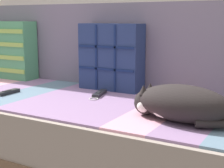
{
  "coord_description": "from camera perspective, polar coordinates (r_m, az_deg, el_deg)",
  "views": [
    {
      "loc": [
        1.05,
        -1.38,
        0.82
      ],
      "look_at": [
        0.25,
        0.02,
        0.52
      ],
      "focal_mm": 55.0,
      "sensor_mm": 36.0,
      "label": 1
    }
  ],
  "objects": [
    {
      "name": "couch",
      "position": [
        1.91,
        -5.54,
        -8.06
      ],
      "size": [
        2.05,
        0.9,
        0.42
      ],
      "color": "brown",
      "rests_on": "ground_plane"
    },
    {
      "name": "sofa_backrest",
      "position": [
        2.14,
        0.09,
        6.57
      ],
      "size": [
        2.01,
        0.14,
        0.5
      ],
      "color": "slate",
      "rests_on": "couch"
    },
    {
      "name": "throw_pillow_quilted",
      "position": [
        1.98,
        -0.12,
        4.52
      ],
      "size": [
        0.37,
        0.14,
        0.38
      ],
      "color": "navy",
      "rests_on": "couch"
    },
    {
      "name": "throw_pillow_striped",
      "position": [
        2.48,
        -16.75,
        5.45
      ],
      "size": [
        0.4,
        0.14,
        0.39
      ],
      "color": "#4C9366",
      "rests_on": "couch"
    },
    {
      "name": "sleeping_cat",
      "position": [
        1.4,
        11.0,
        -3.22
      ],
      "size": [
        0.46,
        0.24,
        0.15
      ],
      "color": "black",
      "rests_on": "couch"
    },
    {
      "name": "game_remote_near",
      "position": [
        1.97,
        -17.0,
        -1.36
      ],
      "size": [
        0.05,
        0.19,
        0.02
      ],
      "color": "black",
      "rests_on": "couch"
    },
    {
      "name": "game_remote_far",
      "position": [
        1.85,
        -2.14,
        -1.64
      ],
      "size": [
        0.09,
        0.21,
        0.02
      ],
      "color": "black",
      "rests_on": "couch"
    }
  ]
}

